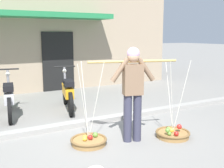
{
  "coord_description": "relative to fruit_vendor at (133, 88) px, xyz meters",
  "views": [
    {
      "loc": [
        -2.36,
        -4.62,
        1.91
      ],
      "look_at": [
        0.56,
        0.6,
        0.85
      ],
      "focal_mm": 44.97,
      "sensor_mm": 36.0,
      "label": 1
    }
  ],
  "objects": [
    {
      "name": "fruit_basket_left_side",
      "position": [
        -0.76,
        0.22,
        -0.9
      ],
      "size": [
        0.64,
        0.64,
        1.45
      ],
      "color": "#9E7542",
      "rests_on": "ground"
    },
    {
      "name": "motorcycle_third_in_row",
      "position": [
        -0.27,
        2.57,
        -0.52
      ],
      "size": [
        0.63,
        1.79,
        1.09
      ],
      "color": "black",
      "rests_on": "ground"
    },
    {
      "name": "motorcycle_second_in_row",
      "position": [
        -1.67,
        2.69,
        -0.52
      ],
      "size": [
        0.54,
        1.81,
        1.09
      ],
      "color": "black",
      "rests_on": "ground"
    },
    {
      "name": "fruit_vendor",
      "position": [
        0.0,
        0.0,
        0.0
      ],
      "size": [
        1.54,
        0.49,
        1.7
      ],
      "color": "#38384C",
      "rests_on": "ground"
    },
    {
      "name": "ground_plane",
      "position": [
        -0.33,
        0.57,
        -0.98
      ],
      "size": [
        90.0,
        90.0,
        0.0
      ],
      "primitive_type": "plane",
      "color": "gray"
    },
    {
      "name": "fruit_basket_right_side",
      "position": [
        0.76,
        -0.22,
        -0.9
      ],
      "size": [
        0.64,
        0.64,
        1.45
      ],
      "color": "#9E7542",
      "rests_on": "ground"
    },
    {
      "name": "sidewalk_curb",
      "position": [
        -0.33,
        1.27,
        -0.93
      ],
      "size": [
        20.0,
        0.24,
        0.1
      ],
      "primitive_type": "cube",
      "color": "gray",
      "rests_on": "ground"
    }
  ]
}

